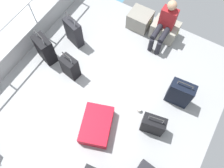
% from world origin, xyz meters
% --- Properties ---
extents(ground_plane, '(4.40, 5.20, 0.06)m').
position_xyz_m(ground_plane, '(0.00, 0.00, -0.03)').
color(ground_plane, '#939699').
extents(gunwale_port, '(0.06, 5.20, 0.45)m').
position_xyz_m(gunwale_port, '(-2.17, 0.00, 0.23)').
color(gunwale_port, '#939699').
rests_on(gunwale_port, ground_plane).
extents(railing_port, '(0.04, 4.20, 1.02)m').
position_xyz_m(railing_port, '(-2.17, 0.00, 0.78)').
color(railing_port, silver).
rests_on(railing_port, ground_plane).
extents(cargo_crate_0, '(0.54, 0.48, 0.41)m').
position_xyz_m(cargo_crate_0, '(-0.30, 2.15, 0.21)').
color(cargo_crate_0, gray).
rests_on(cargo_crate_0, ground_plane).
extents(cargo_crate_1, '(0.63, 0.46, 0.38)m').
position_xyz_m(cargo_crate_1, '(0.34, 2.19, 0.19)').
color(cargo_crate_1, gray).
rests_on(cargo_crate_1, ground_plane).
extents(passenger_seated, '(0.34, 0.66, 1.08)m').
position_xyz_m(passenger_seated, '(0.34, 2.01, 0.57)').
color(passenger_seated, maroon).
rests_on(passenger_seated, ground_plane).
extents(suitcase_0, '(0.76, 0.90, 0.28)m').
position_xyz_m(suitcase_0, '(0.19, -0.54, 0.14)').
color(suitcase_0, '#B70C1E').
rests_on(suitcase_0, ground_plane).
extents(suitcase_1, '(0.48, 0.27, 0.75)m').
position_xyz_m(suitcase_1, '(1.28, 0.79, 0.33)').
color(suitcase_1, black).
rests_on(suitcase_1, ground_plane).
extents(suitcase_2, '(0.48, 0.38, 0.85)m').
position_xyz_m(suitcase_2, '(-1.63, 0.26, 0.33)').
color(suitcase_2, black).
rests_on(suitcase_2, ground_plane).
extents(suitcase_4, '(0.47, 0.32, 0.85)m').
position_xyz_m(suitcase_4, '(-1.37, 0.96, 0.33)').
color(suitcase_4, black).
rests_on(suitcase_4, ground_plane).
extents(suitcase_5, '(0.46, 0.29, 0.65)m').
position_xyz_m(suitcase_5, '(1.10, -0.02, 0.26)').
color(suitcase_5, black).
rests_on(suitcase_5, ground_plane).
extents(suitcase_7, '(0.38, 0.28, 0.73)m').
position_xyz_m(suitcase_7, '(-0.93, 0.20, 0.28)').
color(suitcase_7, black).
rests_on(suitcase_7, ground_plane).
extents(paper_cup, '(0.08, 0.08, 0.10)m').
position_xyz_m(paper_cup, '(0.74, 0.19, 0.05)').
color(paper_cup, white).
rests_on(paper_cup, ground_plane).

